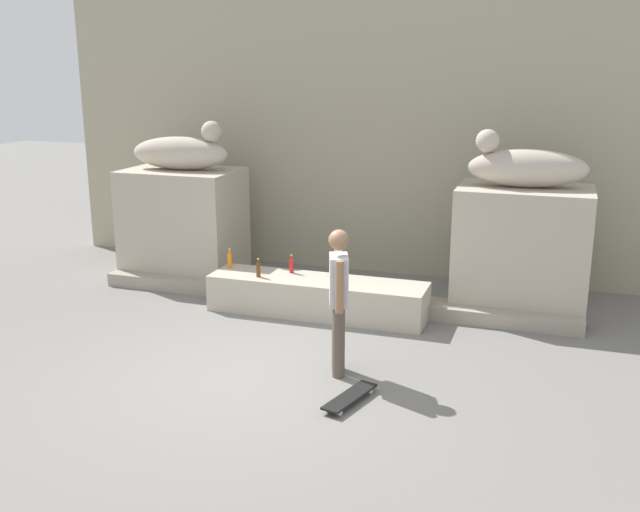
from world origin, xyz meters
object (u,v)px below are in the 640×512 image
statue_reclining_right (525,167)px  bottle_orange (230,260)px  statue_reclining_left (182,152)px  bottle_red (291,266)px  bottle_brown (258,269)px  skateboard (350,397)px  skater (339,296)px

statue_reclining_right → bottle_orange: statue_reclining_right is taller
statue_reclining_left → bottle_red: size_ratio=6.15×
bottle_brown → statue_reclining_right: bearing=19.6°
skateboard → skater: bearing=42.2°
bottle_red → bottle_orange: (-0.95, -0.05, 0.01)m
statue_reclining_right → skater: (-1.74, -2.90, -1.13)m
statue_reclining_right → bottle_brown: 3.92m
statue_reclining_left → bottle_orange: size_ratio=5.55×
skater → statue_reclining_left: bearing=30.9°
statue_reclining_left → skater: size_ratio=0.98×
bottle_brown → statue_reclining_left: bearing=145.6°
statue_reclining_right → bottle_red: (-3.07, -0.88, -1.44)m
statue_reclining_right → bottle_orange: bearing=6.9°
bottle_orange → bottle_brown: 0.65m
bottle_red → bottle_brown: 0.50m
skateboard → bottle_brown: (-2.03, 2.35, 0.55)m
skateboard → bottle_red: bearing=47.5°
statue_reclining_left → skateboard: size_ratio=1.98×
skateboard → statue_reclining_right: bearing=-5.7°
bottle_orange → bottle_brown: bottle_orange is taller
skater → bottle_brown: size_ratio=6.24×
bottle_red → bottle_orange: size_ratio=0.90×
skateboard → bottle_orange: bearing=60.4°
statue_reclining_left → bottle_red: statue_reclining_left is taller
bottle_brown → bottle_orange: bearing=153.2°
bottle_orange → statue_reclining_left: bearing=142.5°
bottle_brown → skater: bearing=-44.7°
statue_reclining_left → bottle_red: 2.75m
statue_reclining_left → statue_reclining_right: (5.23, -0.01, 0.00)m
bottle_orange → bottle_red: bearing=2.9°
statue_reclining_left → bottle_brown: bearing=-37.9°
skateboard → bottle_red: (-1.66, 2.69, 0.55)m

